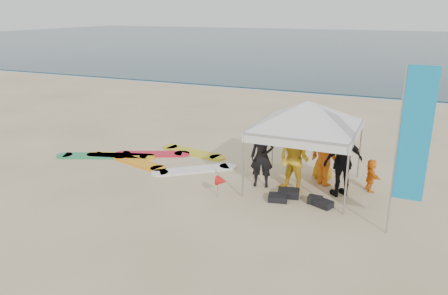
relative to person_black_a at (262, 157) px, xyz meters
name	(u,v)px	position (x,y,z in m)	size (l,w,h in m)	color
ground	(182,228)	(-0.86, -3.15, -0.89)	(120.00, 120.00, 0.00)	beige
ocean	(383,44)	(-0.86, 56.85, -0.85)	(160.00, 84.00, 0.08)	#0C2633
shoreline_foam	(328,94)	(-0.86, 15.05, -0.89)	(160.00, 1.20, 0.01)	silver
person_black_a	(262,157)	(0.00, 0.00, 0.00)	(0.65, 0.43, 1.78)	black
person_yellow	(294,160)	(0.93, -0.03, 0.04)	(0.90, 0.70, 1.85)	gold
person_orange_a	(327,154)	(1.65, 0.84, 0.03)	(1.19, 0.68, 1.84)	orange
person_black_b	(343,162)	(2.20, 0.24, 0.08)	(1.13, 0.47, 1.93)	black
person_orange_b	(324,153)	(1.51, 1.23, -0.08)	(0.79, 0.51, 1.61)	#C37511
person_seated	(371,175)	(2.89, 0.87, -0.43)	(0.86, 0.27, 0.93)	orange
canopy_tent	(308,101)	(1.12, 0.41, 1.60)	(3.79, 3.79, 2.86)	#A5A5A8
feather_flag	(413,137)	(3.79, -1.50, 1.41)	(0.65, 0.04, 3.90)	#A5A5A8
marker_pennant	(221,181)	(-0.70, -1.24, -0.39)	(0.28, 0.28, 0.64)	#A5A5A8
gear_pile	(297,198)	(1.19, -0.61, -0.79)	(1.74, 0.82, 0.22)	black
surfboard_spread	(150,158)	(-4.19, 0.71, -0.85)	(5.86, 2.89, 0.07)	white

